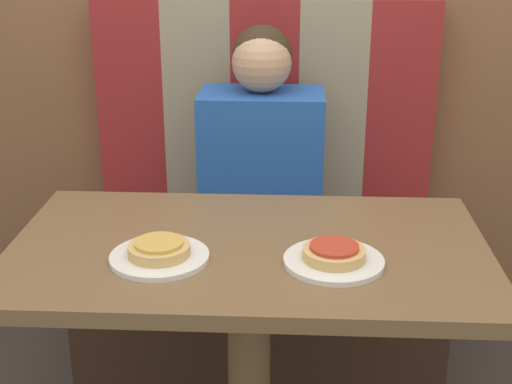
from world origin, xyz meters
The scene contains 8 objects.
booth_seat centered at (0.00, 0.63, 0.25)m, with size 1.10×0.57×0.50m.
booth_backrest centered at (0.00, 0.87, 0.86)m, with size 1.10×0.08×0.72m.
dining_table centered at (0.00, 0.00, 0.66)m, with size 1.05×0.61×0.77m.
person centered at (0.00, 0.63, 0.81)m, with size 0.37×0.23×0.67m.
plate_left centered at (-0.18, -0.09, 0.78)m, with size 0.21×0.21×0.01m.
plate_right centered at (0.18, -0.09, 0.78)m, with size 0.21×0.21×0.01m.
pizza_left centered at (-0.18, -0.09, 0.80)m, with size 0.13×0.13×0.03m.
pizza_right centered at (0.18, -0.09, 0.80)m, with size 0.13×0.13×0.03m.
Camera 1 is at (0.09, -1.42, 1.44)m, focal length 50.00 mm.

